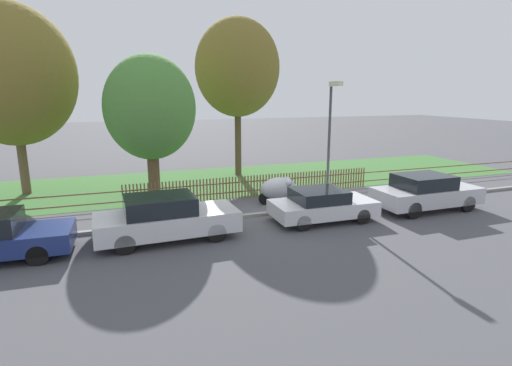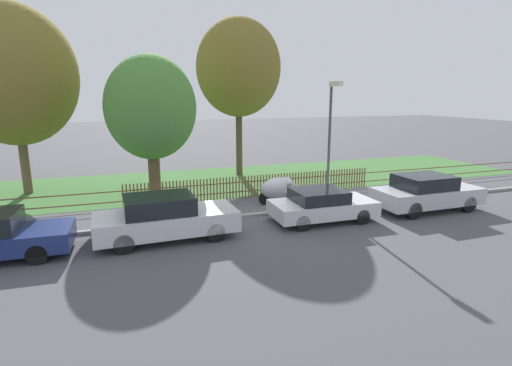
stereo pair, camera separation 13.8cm
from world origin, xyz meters
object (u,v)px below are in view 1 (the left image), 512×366
at_px(parked_car_black_saloon, 166,218).
at_px(tree_mid_park, 237,68).
at_px(tree_nearest_kerb, 12,75).
at_px(street_lamp, 331,128).
at_px(tree_behind_motorcycle, 150,108).
at_px(parked_car_red_compact, 426,192).
at_px(parked_car_navy_estate, 322,205).
at_px(covered_motorcycle, 279,188).

distance_m(parked_car_black_saloon, tree_mid_park, 12.09).
bearing_deg(parked_car_black_saloon, tree_mid_park, 58.35).
distance_m(tree_nearest_kerb, street_lamp, 14.34).
bearing_deg(street_lamp, tree_behind_motorcycle, 149.17).
bearing_deg(parked_car_black_saloon, tree_nearest_kerb, 121.08).
bearing_deg(parked_car_black_saloon, parked_car_red_compact, -2.39).
bearing_deg(parked_car_navy_estate, tree_behind_motorcycle, 134.80).
xyz_separation_m(parked_car_navy_estate, tree_mid_park, (-0.36, 9.38, 5.45)).
bearing_deg(parked_car_navy_estate, street_lamp, 54.95).
distance_m(tree_behind_motorcycle, tree_mid_park, 6.62).
bearing_deg(street_lamp, tree_mid_park, 101.93).
height_order(tree_behind_motorcycle, street_lamp, tree_behind_motorcycle).
relative_size(parked_car_black_saloon, street_lamp, 0.89).
bearing_deg(tree_nearest_kerb, street_lamp, -28.19).
relative_size(parked_car_black_saloon, parked_car_red_compact, 1.05).
xyz_separation_m(parked_car_red_compact, tree_mid_park, (-5.07, 9.51, 5.32)).
xyz_separation_m(tree_behind_motorcycle, tree_mid_park, (5.16, 3.61, 2.03)).
relative_size(parked_car_navy_estate, tree_nearest_kerb, 0.45).
relative_size(parked_car_red_compact, tree_behind_motorcycle, 0.69).
height_order(parked_car_black_saloon, parked_car_red_compact, parked_car_black_saloon).
distance_m(parked_car_red_compact, tree_nearest_kerb, 18.70).
height_order(parked_car_navy_estate, tree_nearest_kerb, tree_nearest_kerb).
xyz_separation_m(parked_car_red_compact, tree_nearest_kerb, (-15.94, 8.55, 4.73)).
bearing_deg(covered_motorcycle, tree_behind_motorcycle, 150.91).
relative_size(parked_car_black_saloon, tree_nearest_kerb, 0.53).
bearing_deg(covered_motorcycle, parked_car_navy_estate, -76.56).
xyz_separation_m(tree_nearest_kerb, street_lamp, (12.49, -6.69, -2.19)).
height_order(parked_car_black_saloon, covered_motorcycle, parked_car_black_saloon).
distance_m(parked_car_red_compact, covered_motorcycle, 6.01).
bearing_deg(tree_behind_motorcycle, parked_car_navy_estate, -46.25).
bearing_deg(tree_behind_motorcycle, tree_nearest_kerb, 155.13).
bearing_deg(parked_car_black_saloon, parked_car_navy_estate, -1.51).
distance_m(parked_car_navy_estate, street_lamp, 3.41).
xyz_separation_m(covered_motorcycle, tree_nearest_kerb, (-10.68, 5.65, 4.79)).
distance_m(parked_car_navy_estate, tree_behind_motorcycle, 8.69).
bearing_deg(street_lamp, parked_car_black_saloon, -165.88).
relative_size(parked_car_red_compact, tree_nearest_kerb, 0.51).
bearing_deg(tree_nearest_kerb, covered_motorcycle, -27.90).
height_order(parked_car_black_saloon, tree_behind_motorcycle, tree_behind_motorcycle).
bearing_deg(parked_car_navy_estate, covered_motorcycle, 102.41).
bearing_deg(parked_car_red_compact, street_lamp, 151.49).
relative_size(tree_nearest_kerb, street_lamp, 1.68).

